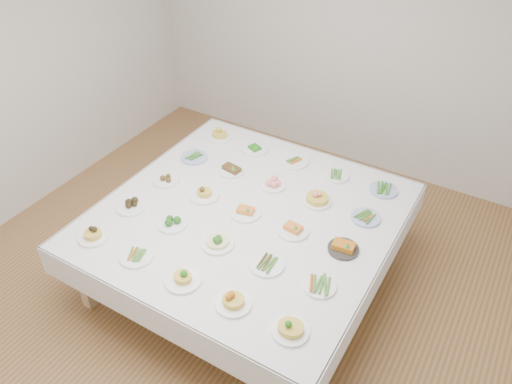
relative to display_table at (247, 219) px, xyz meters
The scene contains 27 objects.
room_envelope 1.16m from the display_table, 113.59° to the right, with size 5.02×5.02×2.81m.
display_table is the anchor object (origin of this frame).
dish_0 1.25m from the display_table, 135.07° to the right, with size 0.24×0.24×0.13m.
dish_1 0.98m from the display_table, 117.17° to the right, with size 0.25×0.25×0.05m.
dish_2 0.89m from the display_table, 89.75° to the right, with size 0.26×0.26×0.13m.
dish_3 0.98m from the display_table, 63.72° to the right, with size 0.25×0.25×0.15m.
dish_4 1.24m from the display_table, 45.01° to the right, with size 0.24×0.24×0.16m.
dish_5 0.99m from the display_table, 153.52° to the right, with size 0.25×0.25×0.10m.
dish_6 0.63m from the display_table, 135.62° to the right, with size 0.24×0.24×0.09m.
dish_7 0.46m from the display_table, 89.67° to the right, with size 0.26×0.26×0.14m.
dish_8 0.63m from the display_table, 44.46° to the right, with size 0.26×0.26×0.06m.
dish_9 0.98m from the display_table, 26.14° to the right, with size 0.25×0.23×0.06m.
dish_10 0.88m from the display_table, behind, with size 0.24×0.24×0.09m.
dish_11 0.46m from the display_table, behind, with size 0.26×0.26×0.14m.
dish_12 0.10m from the display_table, 116.34° to the right, with size 0.25×0.25×0.10m.
dish_13 0.45m from the display_table, ahead, with size 0.25×0.25×0.10m.
dish_14 0.87m from the display_table, ahead, with size 0.24×0.24×0.11m.
dish_15 0.99m from the display_table, 153.11° to the left, with size 0.26×0.26×0.06m.
dish_16 0.63m from the display_table, 134.90° to the left, with size 0.23×0.23×0.10m.
dish_17 0.45m from the display_table, 89.56° to the left, with size 0.23×0.23×0.09m.
dish_18 0.64m from the display_table, 44.82° to the left, with size 0.24×0.24×0.16m.
dish_19 0.99m from the display_table, 26.89° to the left, with size 0.24×0.24×0.05m.
dish_20 1.25m from the display_table, 134.69° to the left, with size 0.26×0.26×0.16m.
dish_21 0.98m from the display_table, 117.06° to the left, with size 0.26×0.26×0.10m.
dish_22 0.88m from the display_table, 90.43° to the left, with size 0.27×0.27×0.06m.
dish_23 0.97m from the display_table, 63.71° to the left, with size 0.24×0.24×0.05m.
dish_24 1.25m from the display_table, 45.15° to the left, with size 0.25×0.25×0.06m.
Camera 1 is at (1.79, -2.52, 3.46)m, focal length 35.00 mm.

